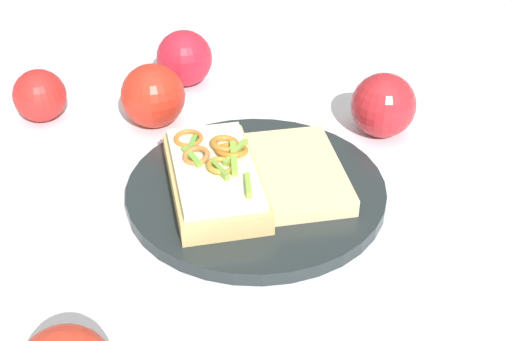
# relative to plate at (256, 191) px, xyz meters

# --- Properties ---
(ground_plane) EXTENTS (2.00, 2.00, 0.00)m
(ground_plane) POSITION_rel_plate_xyz_m (0.00, 0.00, -0.01)
(ground_plane) COLOR silver
(ground_plane) RESTS_ON ground
(plate) EXTENTS (0.29, 0.29, 0.02)m
(plate) POSITION_rel_plate_xyz_m (0.00, 0.00, 0.00)
(plate) COLOR #22292A
(plate) RESTS_ON ground_plane
(sandwich) EXTENTS (0.20, 0.13, 0.05)m
(sandwich) POSITION_rel_plate_xyz_m (-0.01, -0.04, 0.03)
(sandwich) COLOR tan
(sandwich) RESTS_ON plate
(bread_slice_side) EXTENTS (0.17, 0.13, 0.02)m
(bread_slice_side) POSITION_rel_plate_xyz_m (0.01, 0.05, 0.02)
(bread_slice_side) COLOR beige
(bread_slice_side) RESTS_ON plate
(apple_0) EXTENTS (0.11, 0.11, 0.08)m
(apple_0) POSITION_rel_plate_xyz_m (-0.06, 0.20, 0.03)
(apple_0) COLOR red
(apple_0) RESTS_ON ground_plane
(apple_1) EXTENTS (0.09, 0.09, 0.07)m
(apple_1) POSITION_rel_plate_xyz_m (-0.28, -0.18, 0.03)
(apple_1) COLOR red
(apple_1) RESTS_ON ground_plane
(apple_2) EXTENTS (0.11, 0.11, 0.08)m
(apple_2) POSITION_rel_plate_xyz_m (-0.29, 0.02, 0.03)
(apple_2) COLOR red
(apple_2) RESTS_ON ground_plane
(apple_4) EXTENTS (0.12, 0.12, 0.08)m
(apple_4) POSITION_rel_plate_xyz_m (-0.20, -0.05, 0.03)
(apple_4) COLOR red
(apple_4) RESTS_ON ground_plane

